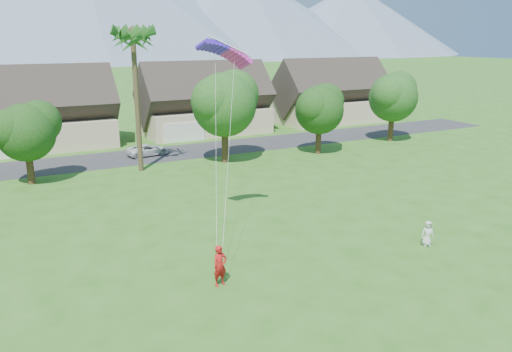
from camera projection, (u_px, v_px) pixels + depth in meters
ground at (364, 318)px, 21.14m from camera, size 500.00×500.00×0.00m
street at (147, 156)px, 50.22m from camera, size 90.00×7.00×0.01m
kite_flyer at (220, 266)px, 23.72m from camera, size 0.82×0.62×2.02m
watcher at (428, 233)px, 28.34m from camera, size 0.84×0.69×1.48m
parked_car at (148, 150)px, 50.14m from camera, size 4.42×2.49×1.17m
mountain_ridge at (37, 0)px, 240.38m from camera, size 540.00×240.00×70.00m
houses_row at (128, 110)px, 57.21m from camera, size 72.75×8.19×8.86m
tree_row at (149, 116)px, 43.20m from camera, size 62.27×6.67×8.45m
fan_palm at (133, 34)px, 41.47m from camera, size 3.00×3.00×13.80m
parafoil_kite at (225, 50)px, 28.26m from camera, size 3.35×1.18×0.50m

